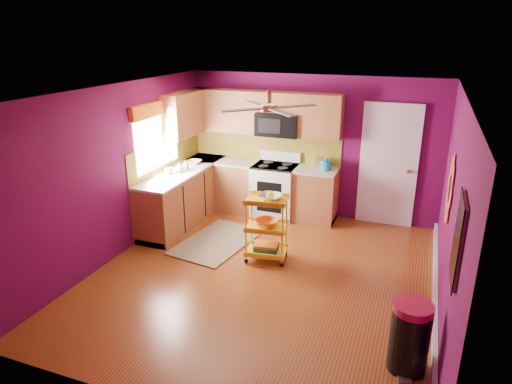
% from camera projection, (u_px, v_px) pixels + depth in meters
% --- Properties ---
extents(ground, '(5.00, 5.00, 0.00)m').
position_uv_depth(ground, '(263.00, 276.00, 6.28)').
color(ground, '#662E0F').
rests_on(ground, ground).
extents(room_envelope, '(4.54, 5.04, 2.52)m').
position_uv_depth(room_envelope, '(265.00, 162.00, 5.73)').
color(room_envelope, '#5B0A43').
rests_on(room_envelope, ground).
extents(lower_cabinets, '(2.81, 2.31, 0.94)m').
position_uv_depth(lower_cabinets, '(227.00, 193.00, 8.19)').
color(lower_cabinets, brown).
rests_on(lower_cabinets, ground).
extents(electric_range, '(0.76, 0.66, 1.13)m').
position_uv_depth(electric_range, '(275.00, 190.00, 8.22)').
color(electric_range, white).
rests_on(electric_range, ground).
extents(upper_cabinetry, '(2.80, 2.30, 1.26)m').
position_uv_depth(upper_cabinetry, '(239.00, 114.00, 8.01)').
color(upper_cabinetry, brown).
rests_on(upper_cabinetry, ground).
extents(left_window, '(0.08, 1.35, 1.08)m').
position_uv_depth(left_window, '(156.00, 126.00, 7.36)').
color(left_window, white).
rests_on(left_window, ground).
extents(panel_door, '(0.95, 0.11, 2.15)m').
position_uv_depth(panel_door, '(388.00, 167.00, 7.67)').
color(panel_door, white).
rests_on(panel_door, ground).
extents(right_wall_art, '(0.04, 2.74, 1.04)m').
position_uv_depth(right_wall_art, '(453.00, 208.00, 4.76)').
color(right_wall_art, black).
rests_on(right_wall_art, ground).
extents(ceiling_fan, '(1.01, 1.01, 0.26)m').
position_uv_depth(ceiling_fan, '(269.00, 107.00, 5.69)').
color(ceiling_fan, '#BF8C3F').
rests_on(ceiling_fan, ground).
extents(shag_rug, '(1.16, 1.65, 0.02)m').
position_uv_depth(shag_rug, '(217.00, 241.00, 7.28)').
color(shag_rug, black).
rests_on(shag_rug, ground).
extents(rolling_cart, '(0.64, 0.50, 1.06)m').
position_uv_depth(rolling_cart, '(267.00, 225.00, 6.56)').
color(rolling_cart, yellow).
rests_on(rolling_cart, ground).
extents(trash_can, '(0.47, 0.48, 0.74)m').
position_uv_depth(trash_can, '(410.00, 337.00, 4.45)').
color(trash_can, black).
rests_on(trash_can, ground).
extents(teal_kettle, '(0.18, 0.18, 0.21)m').
position_uv_depth(teal_kettle, '(326.00, 165.00, 7.77)').
color(teal_kettle, teal).
rests_on(teal_kettle, lower_cabinets).
extents(toaster, '(0.22, 0.15, 0.18)m').
position_uv_depth(toaster, '(322.00, 163.00, 7.87)').
color(toaster, beige).
rests_on(toaster, lower_cabinets).
extents(soap_bottle_a, '(0.08, 0.08, 0.18)m').
position_uv_depth(soap_bottle_a, '(185.00, 166.00, 7.73)').
color(soap_bottle_a, '#EA3F72').
rests_on(soap_bottle_a, lower_cabinets).
extents(soap_bottle_b, '(0.13, 0.13, 0.17)m').
position_uv_depth(soap_bottle_b, '(179.00, 168.00, 7.64)').
color(soap_bottle_b, white).
rests_on(soap_bottle_b, lower_cabinets).
extents(counter_dish, '(0.24, 0.24, 0.06)m').
position_uv_depth(counter_dish, '(194.00, 162.00, 8.16)').
color(counter_dish, white).
rests_on(counter_dish, lower_cabinets).
extents(counter_cup, '(0.13, 0.13, 0.10)m').
position_uv_depth(counter_cup, '(169.00, 171.00, 7.56)').
color(counter_cup, white).
rests_on(counter_cup, lower_cabinets).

